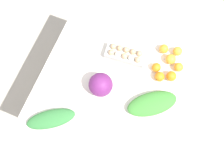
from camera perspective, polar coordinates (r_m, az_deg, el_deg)
name	(u,v)px	position (r m, az deg, el deg)	size (l,w,h in m)	color
ground_plane	(112,106)	(2.56, 0.00, -4.97)	(8.00, 8.00, 0.00)	#B2A899
dining_table	(112,88)	(1.93, 0.00, -0.99)	(1.18, 1.06, 0.74)	silver
cabbage_purple	(101,85)	(1.75, -2.61, -0.17)	(0.17, 0.17, 0.17)	#6B2366
egg_carton	(125,55)	(1.87, 3.04, 6.72)	(0.14, 0.31, 0.09)	#B7B7B2
greens_bunch_dandelion	(152,104)	(1.78, 9.13, -4.45)	(0.36, 0.17, 0.08)	#3D8433
greens_bunch_beet_tops	(51,119)	(1.80, -13.78, -7.75)	(0.34, 0.13, 0.06)	#337538
orange_0	(171,76)	(1.87, 13.38, 1.76)	(0.08, 0.08, 0.08)	orange
orange_1	(171,59)	(1.91, 13.25, 5.54)	(0.08, 0.08, 0.08)	#F9A833
orange_2	(156,67)	(1.87, 10.09, 3.75)	(0.07, 0.07, 0.07)	orange
orange_3	(179,67)	(1.91, 14.99, 3.74)	(0.07, 0.07, 0.07)	orange
orange_4	(178,51)	(1.96, 14.77, 7.27)	(0.07, 0.07, 0.07)	#F9A833
orange_5	(164,49)	(1.94, 11.76, 7.87)	(0.07, 0.07, 0.07)	orange
orange_6	(160,77)	(1.85, 10.81, 1.68)	(0.07, 0.07, 0.07)	orange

